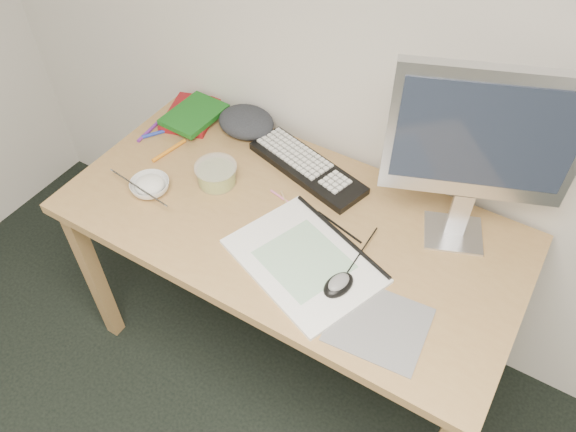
% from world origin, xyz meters
% --- Properties ---
extents(desk, '(1.40, 0.70, 0.75)m').
position_xyz_m(desk, '(-0.26, 1.43, 0.67)').
color(desk, '#AC854F').
rests_on(desk, ground).
extents(mousepad, '(0.26, 0.24, 0.00)m').
position_xyz_m(mousepad, '(0.13, 1.23, 0.75)').
color(mousepad, gray).
rests_on(mousepad, desk).
extents(sketchpad, '(0.49, 0.42, 0.01)m').
position_xyz_m(sketchpad, '(-0.14, 1.31, 0.76)').
color(sketchpad, silver).
rests_on(sketchpad, desk).
extents(keyboard, '(0.45, 0.25, 0.03)m').
position_xyz_m(keyboard, '(-0.32, 1.65, 0.76)').
color(keyboard, black).
rests_on(keyboard, desk).
extents(monitor, '(0.46, 0.21, 0.56)m').
position_xyz_m(monitor, '(0.18, 1.63, 1.10)').
color(monitor, silver).
rests_on(monitor, desk).
extents(mouse, '(0.08, 0.11, 0.03)m').
position_xyz_m(mouse, '(-0.01, 1.28, 0.78)').
color(mouse, black).
rests_on(mouse, sketchpad).
extents(rice_bowl, '(0.13, 0.13, 0.04)m').
position_xyz_m(rice_bowl, '(-0.70, 1.31, 0.77)').
color(rice_bowl, silver).
rests_on(rice_bowl, desk).
extents(chopsticks, '(0.25, 0.05, 0.02)m').
position_xyz_m(chopsticks, '(-0.71, 1.27, 0.79)').
color(chopsticks, silver).
rests_on(chopsticks, rice_bowl).
extents(fruit_tub, '(0.17, 0.17, 0.07)m').
position_xyz_m(fruit_tub, '(-0.54, 1.45, 0.78)').
color(fruit_tub, '#E3C350').
rests_on(fruit_tub, desk).
extents(book_red, '(0.23, 0.26, 0.02)m').
position_xyz_m(book_red, '(-0.83, 1.68, 0.76)').
color(book_red, maroon).
rests_on(book_red, desk).
extents(book_green, '(0.17, 0.22, 0.02)m').
position_xyz_m(book_green, '(-0.80, 1.67, 0.78)').
color(book_green, '#175E19').
rests_on(book_green, book_red).
extents(cloth_lump, '(0.20, 0.17, 0.07)m').
position_xyz_m(cloth_lump, '(-0.61, 1.72, 0.79)').
color(cloth_lump, '#24272B').
rests_on(cloth_lump, desk).
extents(pencil_pink, '(0.17, 0.05, 0.01)m').
position_xyz_m(pencil_pink, '(-0.29, 1.49, 0.75)').
color(pencil_pink, pink).
rests_on(pencil_pink, desk).
extents(pencil_tan, '(0.15, 0.13, 0.01)m').
position_xyz_m(pencil_tan, '(-0.27, 1.46, 0.75)').
color(pencil_tan, tan).
rests_on(pencil_tan, desk).
extents(pencil_black, '(0.17, 0.05, 0.01)m').
position_xyz_m(pencil_black, '(-0.11, 1.48, 0.75)').
color(pencil_black, black).
rests_on(pencil_black, desk).
extents(marker_blue, '(0.09, 0.12, 0.01)m').
position_xyz_m(marker_blue, '(-0.86, 1.55, 0.76)').
color(marker_blue, '#2035AE').
rests_on(marker_blue, desk).
extents(marker_orange, '(0.04, 0.14, 0.01)m').
position_xyz_m(marker_orange, '(-0.77, 1.49, 0.76)').
color(marker_orange, orange).
rests_on(marker_orange, desk).
extents(marker_purple, '(0.02, 0.14, 0.01)m').
position_xyz_m(marker_purple, '(-0.90, 1.54, 0.76)').
color(marker_purple, '#6B2790').
rests_on(marker_purple, desk).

